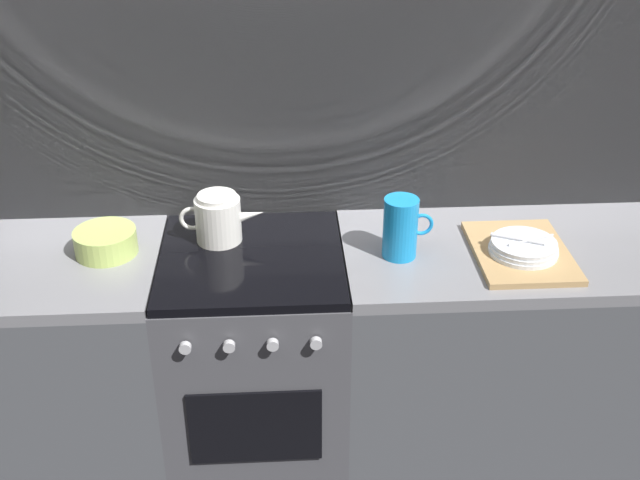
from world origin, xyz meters
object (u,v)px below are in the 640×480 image
at_px(kettle, 219,218).
at_px(stove_unit, 257,367).
at_px(mixing_bowl, 106,242).
at_px(pitcher, 401,228).
at_px(dish_pile, 522,250).

bearing_deg(kettle, stove_unit, -46.73).
xyz_separation_m(mixing_bowl, pitcher, (0.94, -0.07, 0.06)).
distance_m(stove_unit, kettle, 0.55).
bearing_deg(stove_unit, pitcher, -2.92).
distance_m(kettle, dish_pile, 0.99).
relative_size(stove_unit, dish_pile, 2.25).
height_order(pitcher, dish_pile, pitcher).
bearing_deg(mixing_bowl, kettle, 9.95).
bearing_deg(dish_pile, stove_unit, 176.36).
height_order(kettle, pitcher, pitcher).
bearing_deg(stove_unit, dish_pile, -3.64).
bearing_deg(dish_pile, pitcher, 175.47).
relative_size(pitcher, dish_pile, 0.50).
bearing_deg(mixing_bowl, pitcher, -4.39).
bearing_deg(kettle, pitcher, -13.13).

